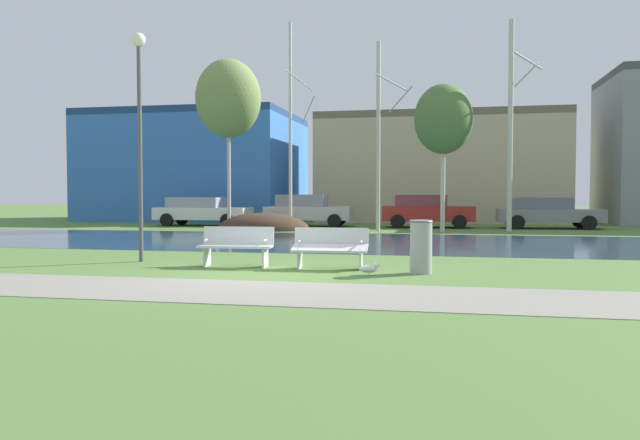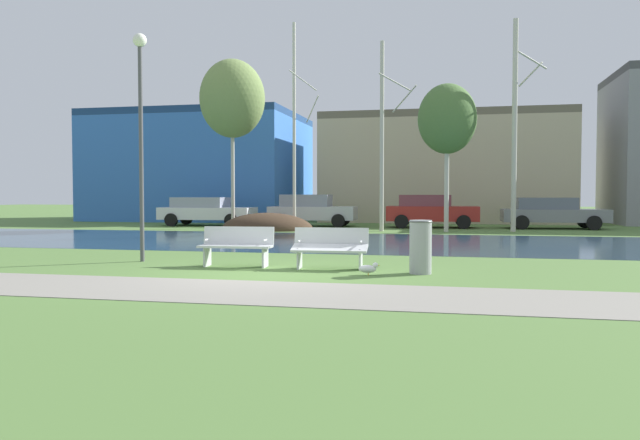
% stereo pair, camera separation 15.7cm
% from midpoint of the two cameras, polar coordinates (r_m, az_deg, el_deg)
% --- Properties ---
extents(ground_plane, '(120.00, 120.00, 0.00)m').
position_cam_midpoint_polar(ground_plane, '(22.04, 2.28, -1.74)').
color(ground_plane, '#517538').
extents(paved_path_strip, '(60.00, 2.39, 0.01)m').
position_cam_midpoint_polar(paved_path_strip, '(10.34, -8.63, -6.46)').
color(paved_path_strip, gray).
rests_on(paved_path_strip, ground).
extents(river_band, '(80.00, 8.62, 0.01)m').
position_cam_midpoint_polar(river_band, '(20.74, 1.69, -1.99)').
color(river_band, '#284256').
rests_on(river_band, ground).
extents(soil_mound, '(4.16, 2.91, 1.51)m').
position_cam_midpoint_polar(soil_mound, '(27.70, -5.38, -0.90)').
color(soil_mound, '#423021').
rests_on(soil_mound, ground).
extents(bench_left, '(1.63, 0.65, 0.87)m').
position_cam_midpoint_polar(bench_left, '(13.74, -8.01, -2.30)').
color(bench_left, silver).
rests_on(bench_left, ground).
extents(bench_right, '(1.63, 0.65, 0.87)m').
position_cam_midpoint_polar(bench_right, '(13.19, 0.61, -2.48)').
color(bench_right, silver).
rests_on(bench_right, ground).
extents(trash_bin, '(0.47, 0.47, 1.07)m').
position_cam_midpoint_polar(trash_bin, '(12.57, 8.90, -2.36)').
color(trash_bin, '#999B9E').
rests_on(trash_bin, ground).
extents(seagull, '(0.42, 0.16, 0.25)m').
position_cam_midpoint_polar(seagull, '(12.27, 4.19, -4.45)').
color(seagull, white).
rests_on(seagull, ground).
extents(streetlamp, '(0.32, 0.32, 5.33)m').
position_cam_midpoint_polar(streetlamp, '(15.30, -16.52, 9.70)').
color(streetlamp, '#4C4C51').
rests_on(streetlamp, ground).
extents(birch_far_left, '(3.01, 3.01, 7.81)m').
position_cam_midpoint_polar(birch_far_left, '(29.49, -8.56, 10.95)').
color(birch_far_left, '#BCB7A8').
rests_on(birch_far_left, ground).
extents(birch_left, '(1.25, 2.22, 9.35)m').
position_cam_midpoint_polar(birch_left, '(28.59, -2.84, 8.71)').
color(birch_left, beige).
rests_on(birch_left, ground).
extents(birch_center_left, '(1.56, 2.67, 8.05)m').
position_cam_midpoint_polar(birch_center_left, '(26.75, 5.29, 7.84)').
color(birch_center_left, beige).
rests_on(birch_center_left, ground).
extents(birch_center, '(2.43, 2.43, 6.18)m').
position_cam_midpoint_polar(birch_center, '(26.73, 11.09, 9.04)').
color(birch_center, beige).
rests_on(birch_center, ground).
extents(birch_center_right, '(1.37, 2.32, 8.90)m').
position_cam_midpoint_polar(birch_center_right, '(27.60, 16.97, 8.47)').
color(birch_center_right, beige).
rests_on(birch_center_right, ground).
extents(parked_van_nearest_white, '(4.71, 2.21, 1.42)m').
position_cam_midpoint_polar(parked_van_nearest_white, '(31.62, -10.96, 0.86)').
color(parked_van_nearest_white, silver).
rests_on(parked_van_nearest_white, ground).
extents(parked_sedan_second_silver, '(4.28, 2.08, 1.56)m').
position_cam_midpoint_polar(parked_sedan_second_silver, '(30.58, -1.35, 0.95)').
color(parked_sedan_second_silver, '#B2B5BC').
rests_on(parked_sedan_second_silver, ground).
extents(parked_hatch_third_red, '(4.30, 2.15, 1.55)m').
position_cam_midpoint_polar(parked_hatch_third_red, '(29.77, 9.59, 0.87)').
color(parked_hatch_third_red, maroon).
rests_on(parked_hatch_third_red, ground).
extents(parked_wagon_fourth_grey, '(4.65, 2.09, 1.42)m').
position_cam_midpoint_polar(parked_wagon_fourth_grey, '(30.29, 19.95, 0.68)').
color(parked_wagon_fourth_grey, slate).
rests_on(parked_wagon_fourth_grey, ground).
extents(building_blue_store, '(12.09, 9.14, 6.49)m').
position_cam_midpoint_polar(building_blue_store, '(39.68, -11.30, 4.75)').
color(building_blue_store, '#3870C6').
rests_on(building_blue_store, ground).
extents(building_beige_block, '(13.68, 6.39, 6.12)m').
position_cam_midpoint_polar(building_beige_block, '(36.77, 10.78, 4.66)').
color(building_beige_block, '#BCAD8E').
rests_on(building_beige_block, ground).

